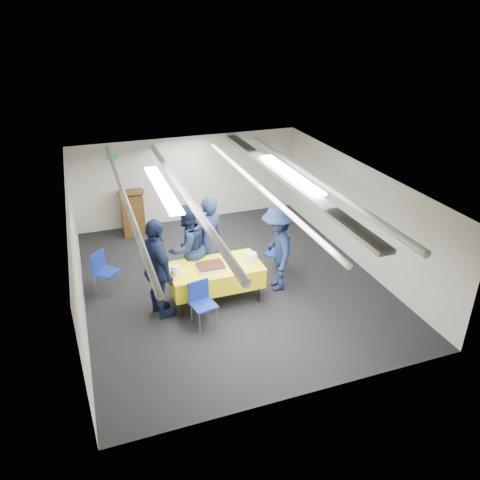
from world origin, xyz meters
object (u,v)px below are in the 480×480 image
chair_near (201,299)px  sailor_b (188,248)px  serving_table (215,275)px  chair_right (279,249)px  sailor_a (209,241)px  sailor_c (158,269)px  sailor_d (277,249)px  chair_left (103,268)px  podium (133,212)px  sheet_cake (211,267)px

chair_near → sailor_b: size_ratio=0.46×
serving_table → chair_right: chair_right is taller
sailor_a → sailor_b: (-0.47, -0.08, -0.04)m
serving_table → chair_right: bearing=21.6°
sailor_b → sailor_c: sailor_c is taller
chair_right → chair_near: bearing=-147.8°
chair_right → serving_table: bearing=-158.4°
sailor_d → chair_near: bearing=-56.8°
sailor_b → sailor_a: bearing=163.3°
sailor_c → chair_left: bearing=23.3°
chair_left → sailor_d: sailor_d is taller
sailor_b → podium: bearing=-103.6°
chair_near → serving_table: bearing=55.3°
chair_right → sailor_c: bearing=-164.0°
chair_near → chair_right: bearing=32.2°
serving_table → chair_near: chair_near is taller
chair_right → sailor_b: 2.08m
chair_near → sailor_c: (-0.66, 0.54, 0.46)m
chair_left → sailor_b: sailor_b is taller
sheet_cake → sailor_b: size_ratio=0.28×
sailor_c → sailor_b: bearing=-58.8°
podium → chair_right: size_ratio=1.44×
sailor_a → sailor_c: (-1.20, -0.83, 0.01)m
sheet_cake → chair_right: 1.93m
podium → sailor_b: bearing=-76.6°
sheet_cake → podium: size_ratio=0.42×
serving_table → chair_near: (-0.47, -0.68, -0.03)m
podium → sailor_b: 3.12m
sailor_d → sheet_cake: bearing=-74.5°
serving_table → podium: 3.78m
podium → chair_left: 2.71m
serving_table → sailor_b: bearing=123.3°
sheet_cake → sailor_d: sailor_d is taller
sheet_cake → chair_right: size_ratio=0.61×
sheet_cake → chair_right: chair_right is taller
chair_near → sailor_d: size_ratio=0.48×
serving_table → sailor_b: (-0.39, 0.60, 0.38)m
sheet_cake → chair_near: 0.76m
sheet_cake → sailor_d: size_ratio=0.29×
podium → sailor_b: (0.72, -3.02, 0.32)m
sailor_a → sailor_d: sailor_a is taller
serving_table → sailor_c: size_ratio=0.91×
serving_table → chair_left: size_ratio=2.07×
sailor_d → sailor_c: bearing=-74.4°
chair_left → sailor_a: 2.22m
sailor_a → chair_left: bearing=-32.5°
chair_left → sailor_b: 1.78m
sheet_cake → podium: (-1.00, 3.69, -0.20)m
sailor_a → sailor_c: sailor_c is taller
podium → sailor_c: (-0.02, -3.76, 0.37)m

